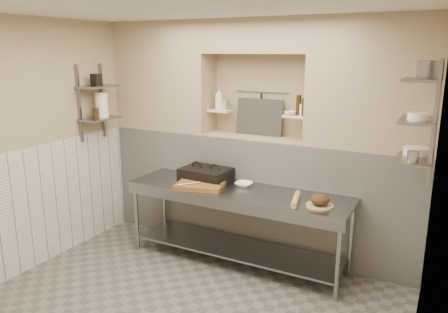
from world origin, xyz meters
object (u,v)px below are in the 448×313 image
Objects in this scene: rolling_pin at (296,200)px; bottle_soap at (219,99)px; cutting_board at (200,185)px; prep_table at (237,211)px; jug_left at (102,105)px; bread_loaf at (320,199)px; panini_press at (206,175)px; bowl_alcove at (290,113)px; mixing_bowl at (244,184)px.

rolling_pin is 1.70m from bottle_soap.
cutting_board is 1.28× the size of rolling_pin.
jug_left is (-1.87, -0.09, 1.13)m from prep_table.
cutting_board is at bearing -179.11° from bread_loaf.
bottle_soap reaches higher than bread_loaf.
bowl_alcove is at bearing 26.87° from panini_press.
bread_loaf is at bearing -14.28° from mixing_bowl.
bottle_soap is 0.96m from bowl_alcove.
rolling_pin reaches higher than mixing_bowl.
jug_left is at bearing -177.17° from prep_table.
bottle_soap is at bearing 99.99° from cutting_board.
mixing_bowl is 1.41× the size of bowl_alcove.
jug_left reaches higher than panini_press.
rolling_pin reaches higher than prep_table.
prep_table is 1.44m from bottle_soap.
bottle_soap is at bearing 26.70° from jug_left.
jug_left is at bearing -167.13° from panini_press.
prep_table is 1.29m from bowl_alcove.
bottle_soap is at bearing 178.02° from bowl_alcove.
bread_loaf is (0.25, 0.00, 0.04)m from rolling_pin.
prep_table is 0.61m from panini_press.
bowl_alcove is at bearing 15.59° from jug_left.
bottle_soap is (-0.55, 0.41, 0.92)m from mixing_bowl.
cutting_board is at bearing -80.01° from bottle_soap.
cutting_board is at bearing -178.94° from rolling_pin.
prep_table is at bearing -46.83° from bottle_soap.
jug_left reaches higher than bread_loaf.
jug_left is (-1.33, -0.67, -0.08)m from bottle_soap.
bowl_alcove reaches higher than mixing_bowl.
prep_table is at bearing -94.83° from mixing_bowl.
panini_press is at bearing -156.19° from bowl_alcove.
rolling_pin is at bearing -63.13° from bowl_alcove.
panini_press is at bearing 9.81° from jug_left.
panini_press is 4.20× the size of bowl_alcove.
bread_loaf is 1.14m from bowl_alcove.
mixing_bowl is (0.43, 0.27, 0.00)m from cutting_board.
bottle_soap is at bearing 133.17° from prep_table.
cutting_board is 2.78× the size of bread_loaf.
panini_press is 1.24m from bowl_alcove.
rolling_pin is at bearing 1.06° from cutting_board.
mixing_bowl is 0.73× the size of bottle_soap.
jug_left reaches higher than prep_table.
cutting_board is at bearing -141.85° from bowl_alcove.
mixing_bowl is 0.98m from bowl_alcove.
bread_loaf is at bearing -5.02° from prep_table.
panini_press is 0.97m from bottle_soap.
jug_left is at bearing -164.41° from bowl_alcove.
jug_left is (-2.85, -0.01, 0.79)m from bread_loaf.
rolling_pin is at bearing -6.80° from prep_table.
rolling_pin is 2.17× the size of bread_loaf.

